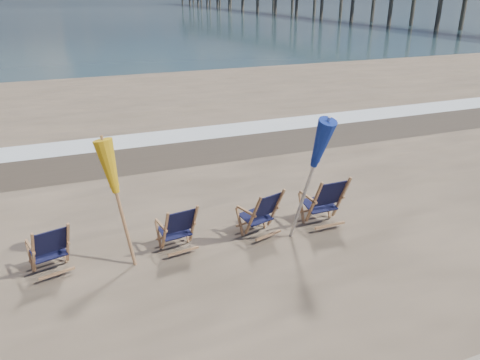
{
  "coord_description": "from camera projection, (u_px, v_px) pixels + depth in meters",
  "views": [
    {
      "loc": [
        -2.97,
        -5.25,
        4.18
      ],
      "look_at": [
        0.0,
        2.2,
        0.9
      ],
      "focal_mm": 35.0,
      "sensor_mm": 36.0,
      "label": 1
    }
  ],
  "objects": [
    {
      "name": "beach_chair_3",
      "position": [
        341.0,
        199.0,
        8.75
      ],
      "size": [
        0.7,
        0.78,
        1.06
      ],
      "primitive_type": null,
      "rotation": [
        0.0,
        0.0,
        3.16
      ],
      "color": "black",
      "rests_on": "ground"
    },
    {
      "name": "surf_foam",
      "position": [
        166.0,
        137.0,
        14.25
      ],
      "size": [
        200.0,
        1.4,
        0.01
      ],
      "primitive_type": "cube",
      "color": "silver",
      "rests_on": "ground"
    },
    {
      "name": "beach_chair_1",
      "position": [
        194.0,
        226.0,
        7.94
      ],
      "size": [
        0.67,
        0.73,
        0.92
      ],
      "primitive_type": null,
      "rotation": [
        0.0,
        0.0,
        3.28
      ],
      "color": "black",
      "rests_on": "ground"
    },
    {
      "name": "beach_chair_0",
      "position": [
        68.0,
        245.0,
        7.33
      ],
      "size": [
        0.74,
        0.79,
        0.92
      ],
      "primitive_type": null,
      "rotation": [
        0.0,
        0.0,
        3.39
      ],
      "color": "black",
      "rests_on": "ground"
    },
    {
      "name": "beach_chair_2",
      "position": [
        276.0,
        210.0,
        8.46
      ],
      "size": [
        0.78,
        0.83,
        0.96
      ],
      "primitive_type": null,
      "rotation": [
        0.0,
        0.0,
        3.43
      ],
      "color": "black",
      "rests_on": "ground"
    },
    {
      "name": "umbrella_blue",
      "position": [
        309.0,
        141.0,
        7.53
      ],
      "size": [
        0.3,
        0.3,
        2.45
      ],
      "color": "#A5A5AD",
      "rests_on": "ground"
    },
    {
      "name": "umbrella_yellow",
      "position": [
        117.0,
        173.0,
        7.13
      ],
      "size": [
        0.3,
        0.3,
        2.1
      ],
      "color": "#AF7B4E",
      "rests_on": "ground"
    },
    {
      "name": "wet_sand_strip",
      "position": [
        179.0,
        152.0,
        12.96
      ],
      "size": [
        200.0,
        2.6,
        0.0
      ],
      "primitive_type": "cube",
      "color": "#42362A",
      "rests_on": "ground"
    },
    {
      "name": "ocean",
      "position": [
        55.0,
        7.0,
        117.17
      ],
      "size": [
        400.0,
        400.0,
        0.0
      ],
      "primitive_type": "plane",
      "color": "#314A52",
      "rests_on": "ground"
    }
  ]
}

